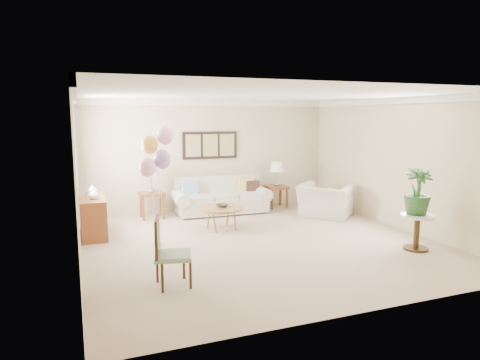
{
  "coord_description": "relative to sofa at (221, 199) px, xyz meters",
  "views": [
    {
      "loc": [
        -2.96,
        -6.83,
        2.25
      ],
      "look_at": [
        -0.13,
        0.6,
        1.05
      ],
      "focal_mm": 32.0,
      "sensor_mm": 36.0,
      "label": 1
    }
  ],
  "objects": [
    {
      "name": "vase_sage",
      "position": [
        -2.85,
        -0.73,
        0.51
      ],
      "size": [
        0.21,
        0.21,
        0.2
      ],
      "primitive_type": "imported",
      "rotation": [
        0.0,
        0.0,
        0.11
      ],
      "color": "#B3C5A3",
      "rests_on": "credenza"
    },
    {
      "name": "accent_chair",
      "position": [
        -2.03,
        -3.9,
        0.16
      ],
      "size": [
        0.56,
        0.56,
        0.94
      ],
      "color": "gray",
      "rests_on": "ground"
    },
    {
      "name": "sofa",
      "position": [
        0.0,
        0.0,
        0.0
      ],
      "size": [
        2.29,
        0.89,
        0.84
      ],
      "color": "silver",
      "rests_on": "ground"
    },
    {
      "name": "ground_plane",
      "position": [
        -0.11,
        -2.47,
        -0.33
      ],
      "size": [
        6.0,
        6.0,
        0.0
      ],
      "primitive_type": "plane",
      "color": "#B9A48D"
    },
    {
      "name": "armchair",
      "position": [
        2.08,
        -1.18,
        0.03
      ],
      "size": [
        1.46,
        1.47,
        0.72
      ],
      "primitive_type": "imported",
      "rotation": [
        0.0,
        0.0,
        2.29
      ],
      "color": "silver",
      "rests_on": "ground"
    },
    {
      "name": "credenza",
      "position": [
        -2.87,
        -0.97,
        0.04
      ],
      "size": [
        0.46,
        1.2,
        0.74
      ],
      "color": "brown",
      "rests_on": "ground"
    },
    {
      "name": "end_table_right",
      "position": [
        1.46,
        0.08,
        0.13
      ],
      "size": [
        0.5,
        0.45,
        0.54
      ],
      "color": "brown",
      "rests_on": "ground"
    },
    {
      "name": "vase_white",
      "position": [
        -2.85,
        -1.19,
        0.51
      ],
      "size": [
        0.24,
        0.24,
        0.2
      ],
      "primitive_type": "imported",
      "rotation": [
        0.0,
        0.0,
        0.31
      ],
      "color": "silver",
      "rests_on": "credenza"
    },
    {
      "name": "room_shell",
      "position": [
        -0.22,
        -2.38,
        1.3
      ],
      "size": [
        6.04,
        6.04,
        2.6
      ],
      "color": "beige",
      "rests_on": "ground"
    },
    {
      "name": "lamp_right",
      "position": [
        1.46,
        0.08,
        0.66
      ],
      "size": [
        0.34,
        0.34,
        0.59
      ],
      "color": "gray",
      "rests_on": "end_table_right"
    },
    {
      "name": "wall_art_triptych",
      "position": [
        -0.11,
        0.5,
        1.22
      ],
      "size": [
        1.35,
        0.06,
        0.65
      ],
      "color": "black",
      "rests_on": "ground"
    },
    {
      "name": "side_table",
      "position": [
        2.21,
        -3.82,
        0.13
      ],
      "size": [
        0.56,
        0.56,
        0.61
      ],
      "color": "silver",
      "rests_on": "ground"
    },
    {
      "name": "balloon_cluster",
      "position": [
        -1.82,
        -1.99,
        1.3
      ],
      "size": [
        0.64,
        0.51,
        2.09
      ],
      "color": "gray",
      "rests_on": "ground"
    },
    {
      "name": "coffee_table",
      "position": [
        -0.46,
        -1.41,
        0.09
      ],
      "size": [
        0.89,
        0.89,
        0.45
      ],
      "color": "#9D7343",
      "rests_on": "ground"
    },
    {
      "name": "end_table_left",
      "position": [
        -1.6,
        0.03,
        0.16
      ],
      "size": [
        0.54,
        0.49,
        0.59
      ],
      "color": "brown",
      "rests_on": "ground"
    },
    {
      "name": "potted_plant",
      "position": [
        2.21,
        -3.79,
        0.67
      ],
      "size": [
        0.58,
        0.58,
        0.79
      ],
      "primitive_type": "imported",
      "rotation": [
        0.0,
        0.0,
        -0.39
      ],
      "color": "#194517",
      "rests_on": "side_table"
    },
    {
      "name": "lamp_left",
      "position": [
        -1.6,
        0.03,
        0.71
      ],
      "size": [
        0.34,
        0.34,
        0.6
      ],
      "color": "gray",
      "rests_on": "end_table_left"
    },
    {
      "name": "decor_bowl",
      "position": [
        -0.45,
        -1.41,
        0.15
      ],
      "size": [
        0.3,
        0.3,
        0.06
      ],
      "primitive_type": "imported",
      "rotation": [
        0.0,
        0.0,
        0.39
      ],
      "color": "#31281F",
      "rests_on": "coffee_table"
    }
  ]
}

